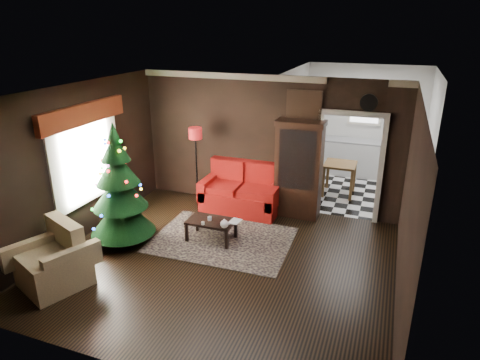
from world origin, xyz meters
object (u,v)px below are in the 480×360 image
(floor_lamp, at_px, (197,169))
(christmas_tree, at_px, (119,188))
(teapot, at_px, (224,224))
(kitchen_table, at_px, (339,179))
(coffee_table, at_px, (211,230))
(loveseat, at_px, (241,189))
(armchair, at_px, (52,258))
(curio_cabinet, at_px, (299,171))
(wall_clock, at_px, (369,102))

(floor_lamp, relative_size, christmas_tree, 0.81)
(teapot, relative_size, kitchen_table, 0.22)
(floor_lamp, relative_size, coffee_table, 2.10)
(floor_lamp, xyz_separation_m, christmas_tree, (-0.53, -1.97, 0.22))
(floor_lamp, bearing_deg, teapot, -50.75)
(christmas_tree, bearing_deg, loveseat, 52.36)
(armchair, relative_size, coffee_table, 1.11)
(christmas_tree, xyz_separation_m, kitchen_table, (3.34, 3.65, -0.67))
(teapot, xyz_separation_m, kitchen_table, (1.53, 3.24, -0.10))
(floor_lamp, bearing_deg, armchair, -101.61)
(christmas_tree, bearing_deg, teapot, 12.55)
(curio_cabinet, height_order, wall_clock, wall_clock)
(coffee_table, xyz_separation_m, wall_clock, (2.42, 1.80, 2.18))
(loveseat, relative_size, armchair, 1.80)
(curio_cabinet, relative_size, christmas_tree, 0.87)
(loveseat, height_order, wall_clock, wall_clock)
(floor_lamp, bearing_deg, coffee_table, -55.58)
(christmas_tree, xyz_separation_m, teapot, (1.81, 0.40, -0.58))
(coffee_table, bearing_deg, armchair, -128.04)
(curio_cabinet, distance_m, christmas_tree, 3.49)
(loveseat, relative_size, teapot, 10.18)
(curio_cabinet, relative_size, floor_lamp, 1.06)
(christmas_tree, distance_m, coffee_table, 1.80)
(armchair, bearing_deg, wall_clock, 66.06)
(coffee_table, distance_m, kitchen_table, 3.58)
(curio_cabinet, xyz_separation_m, kitchen_table, (0.65, 1.43, -0.57))
(loveseat, relative_size, christmas_tree, 0.78)
(armchair, distance_m, coffee_table, 2.70)
(christmas_tree, height_order, teapot, christmas_tree)
(curio_cabinet, relative_size, coffee_table, 2.23)
(floor_lamp, height_order, kitchen_table, floor_lamp)
(teapot, bearing_deg, loveseat, 99.72)
(wall_clock, relative_size, kitchen_table, 0.43)
(teapot, height_order, kitchen_table, kitchen_table)
(curio_cabinet, xyz_separation_m, teapot, (-0.88, -1.81, -0.48))
(curio_cabinet, bearing_deg, loveseat, -169.17)
(teapot, distance_m, kitchen_table, 3.59)
(loveseat, xyz_separation_m, wall_clock, (2.35, 0.40, 1.88))
(coffee_table, relative_size, kitchen_table, 1.13)
(curio_cabinet, height_order, teapot, curio_cabinet)
(loveseat, distance_m, teapot, 1.62)
(loveseat, xyz_separation_m, christmas_tree, (-1.54, -2.00, 0.55))
(floor_lamp, bearing_deg, curio_cabinet, 6.55)
(loveseat, distance_m, kitchen_table, 2.45)
(kitchen_table, bearing_deg, curio_cabinet, -114.44)
(coffee_table, distance_m, teapot, 0.48)
(teapot, bearing_deg, christmas_tree, -167.45)
(curio_cabinet, distance_m, wall_clock, 1.88)
(teapot, bearing_deg, kitchen_table, 64.78)
(curio_cabinet, distance_m, coffee_table, 2.16)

